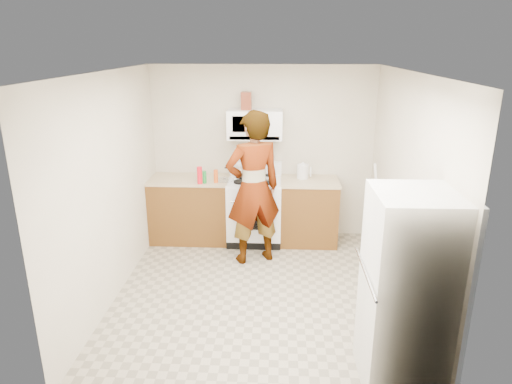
# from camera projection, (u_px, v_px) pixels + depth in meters

# --- Properties ---
(floor) EXTENTS (3.60, 3.60, 0.00)m
(floor) POSITION_uv_depth(u_px,v_px,m) (256.00, 292.00, 5.34)
(floor) COLOR gray
(floor) RESTS_ON ground
(back_wall) EXTENTS (3.20, 0.02, 2.50)m
(back_wall) POSITION_uv_depth(u_px,v_px,m) (263.00, 153.00, 6.65)
(back_wall) COLOR beige
(back_wall) RESTS_ON floor
(right_wall) EXTENTS (0.02, 3.60, 2.50)m
(right_wall) POSITION_uv_depth(u_px,v_px,m) (405.00, 193.00, 4.87)
(right_wall) COLOR beige
(right_wall) RESTS_ON floor
(cabinet_left) EXTENTS (1.12, 0.62, 0.90)m
(cabinet_left) POSITION_uv_depth(u_px,v_px,m) (191.00, 210.00, 6.66)
(cabinet_left) COLOR brown
(cabinet_left) RESTS_ON floor
(counter_left) EXTENTS (1.14, 0.64, 0.03)m
(counter_left) POSITION_uv_depth(u_px,v_px,m) (189.00, 180.00, 6.52)
(counter_left) COLOR tan
(counter_left) RESTS_ON cabinet_left
(cabinet_right) EXTENTS (0.80, 0.62, 0.90)m
(cabinet_right) POSITION_uv_depth(u_px,v_px,m) (309.00, 212.00, 6.58)
(cabinet_right) COLOR brown
(cabinet_right) RESTS_ON floor
(counter_right) EXTENTS (0.82, 0.64, 0.03)m
(counter_right) POSITION_uv_depth(u_px,v_px,m) (310.00, 181.00, 6.43)
(counter_right) COLOR tan
(counter_right) RESTS_ON cabinet_right
(gas_range) EXTENTS (0.76, 0.65, 1.13)m
(gas_range) POSITION_uv_depth(u_px,v_px,m) (255.00, 209.00, 6.60)
(gas_range) COLOR white
(gas_range) RESTS_ON floor
(microwave) EXTENTS (0.76, 0.38, 0.40)m
(microwave) POSITION_uv_depth(u_px,v_px,m) (255.00, 124.00, 6.34)
(microwave) COLOR white
(microwave) RESTS_ON back_wall
(person) EXTENTS (0.86, 0.74, 2.01)m
(person) POSITION_uv_depth(u_px,v_px,m) (253.00, 188.00, 5.83)
(person) COLOR tan
(person) RESTS_ON floor
(fridge) EXTENTS (0.71, 0.71, 1.70)m
(fridge) POSITION_uv_depth(u_px,v_px,m) (410.00, 292.00, 3.70)
(fridge) COLOR silver
(fridge) RESTS_ON floor
(kettle) EXTENTS (0.17, 0.17, 0.20)m
(kettle) POSITION_uv_depth(u_px,v_px,m) (303.00, 172.00, 6.48)
(kettle) COLOR silver
(kettle) RESTS_ON counter_right
(jug) EXTENTS (0.14, 0.14, 0.24)m
(jug) POSITION_uv_depth(u_px,v_px,m) (246.00, 101.00, 6.26)
(jug) COLOR maroon
(jug) RESTS_ON microwave
(saucepan) EXTENTS (0.30, 0.30, 0.13)m
(saucepan) POSITION_uv_depth(u_px,v_px,m) (243.00, 171.00, 6.56)
(saucepan) COLOR silver
(saucepan) RESTS_ON gas_range
(tray) EXTENTS (0.29, 0.23, 0.05)m
(tray) POSITION_uv_depth(u_px,v_px,m) (260.00, 179.00, 6.40)
(tray) COLOR white
(tray) RESTS_ON gas_range
(bottle_spray) EXTENTS (0.07, 0.07, 0.24)m
(bottle_spray) POSITION_uv_depth(u_px,v_px,m) (200.00, 175.00, 6.24)
(bottle_spray) COLOR red
(bottle_spray) RESTS_ON counter_left
(bottle_hot_sauce) EXTENTS (0.07, 0.07, 0.18)m
(bottle_hot_sauce) POSITION_uv_depth(u_px,v_px,m) (216.00, 176.00, 6.29)
(bottle_hot_sauce) COLOR #E35619
(bottle_hot_sauce) RESTS_ON counter_left
(bottle_green_cap) EXTENTS (0.06, 0.06, 0.17)m
(bottle_green_cap) POSITION_uv_depth(u_px,v_px,m) (205.00, 177.00, 6.27)
(bottle_green_cap) COLOR #177F2D
(bottle_green_cap) RESTS_ON counter_left
(pot_lid) EXTENTS (0.35, 0.35, 0.01)m
(pot_lid) POSITION_uv_depth(u_px,v_px,m) (225.00, 180.00, 6.42)
(pot_lid) COLOR silver
(pot_lid) RESTS_ON counter_left
(broom) EXTENTS (0.26, 0.19, 1.35)m
(broom) POSITION_uv_depth(u_px,v_px,m) (378.00, 213.00, 5.90)
(broom) COLOR silver
(broom) RESTS_ON floor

